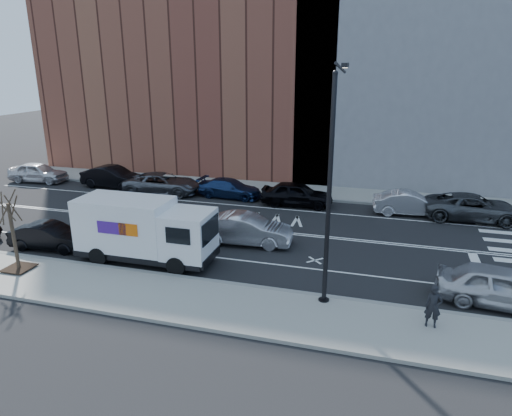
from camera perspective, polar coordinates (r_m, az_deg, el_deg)
The scene contains 22 objects.
ground at distance 27.14m, azimuth -4.14°, elevation -2.36°, with size 120.00×120.00×0.00m, color black.
sidewalk_near at distance 19.80m, azimuth -13.00°, elevation -10.54°, with size 44.00×3.60×0.15m, color gray.
sidewalk_far at distance 35.12m, azimuth 0.76°, elevation 2.49°, with size 44.00×3.60×0.15m, color gray.
curb_near at distance 21.20m, azimuth -10.67°, elevation -8.37°, with size 44.00×0.25×0.17m, color gray.
curb_far at distance 33.45m, azimuth -0.05°, elevation 1.73°, with size 44.00×0.25×0.17m, color gray.
road_markings at distance 27.14m, azimuth -4.14°, elevation -2.35°, with size 40.00×8.60×0.01m, color white, non-canonical shape.
bldg_brick at distance 42.99m, azimuth -7.61°, elevation 19.84°, with size 26.00×10.00×22.00m, color brown.
bldg_concrete at distance 39.80m, azimuth 22.06°, elevation 21.86°, with size 20.00×10.00×26.00m, color slate.
streetlight at distance 17.61m, azimuth 9.40°, elevation 3.62°, with size 0.44×4.02×9.34m.
street_tree at distance 23.54m, azimuth -27.93°, elevation -3.91°, with size 1.20×1.20×3.75m.
fedex_van at distance 22.61m, azimuth -13.80°, elevation -2.64°, with size 6.80×2.44×3.10m.
far_parked_a at distance 41.12m, azimuth -25.59°, elevation 4.04°, with size 1.90×4.72×1.61m, color #BDBCC2.
far_parked_b at distance 37.03m, azimuth -17.42°, elevation 3.69°, with size 1.77×5.07×1.67m, color black.
far_parked_c at distance 34.40m, azimuth -11.62°, elevation 3.01°, with size 2.58×5.60×1.56m, color #55575E.
far_parked_d at distance 32.88m, azimuth -3.29°, elevation 2.48°, with size 1.89×4.64×1.35m, color navy.
far_parked_e at distance 30.98m, azimuth 5.13°, elevation 1.77°, with size 1.94×4.82×1.64m, color black.
far_parked_f at distance 30.65m, azimuth 18.64°, elevation 0.56°, with size 1.58×4.53×1.49m, color silver.
far_parked_g at distance 31.05m, azimuth 25.54°, elevation 0.06°, with size 2.66×5.77×1.60m, color #424448.
driving_sedan at distance 24.35m, azimuth -1.27°, elevation -2.68°, with size 1.72×4.93×1.62m, color #BBBABF.
near_parked_rear_a at distance 26.03m, azimuth -24.32°, elevation -3.24°, with size 1.45×4.17×1.37m, color black.
near_parked_front at distance 20.74m, azimuth 28.24°, elevation -8.65°, with size 1.95×4.84×1.65m, color silver.
pedestrian at distance 17.89m, azimuth 21.27°, elevation -11.40°, with size 0.58×0.38×1.60m, color black.
Camera 1 is at (8.88, -23.91, 9.29)m, focal length 32.00 mm.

